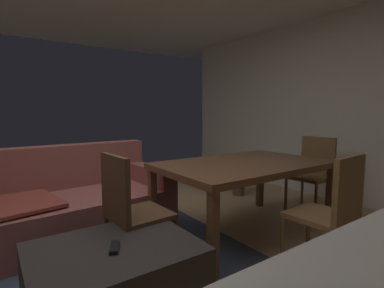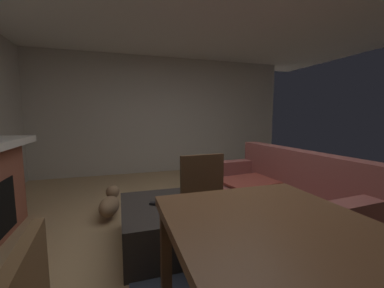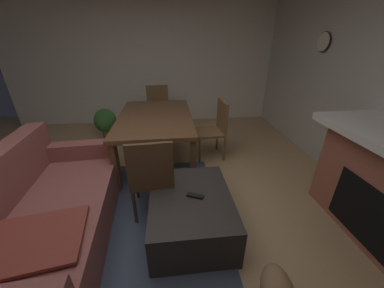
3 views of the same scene
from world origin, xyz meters
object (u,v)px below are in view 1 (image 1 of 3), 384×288
Objects in this scene: potted_plant at (239,172)px; dining_chair_west at (129,206)px; dining_table at (244,169)px; couch at (65,206)px; dining_chair_east at (313,169)px; dining_chair_south at (333,207)px; ottoman_coffee_table at (115,278)px; tv_remote at (114,247)px.

dining_chair_west is at bearing -154.91° from potted_plant.
dining_chair_west reaches higher than potted_plant.
dining_chair_west reaches higher than dining_table.
couch is 3.49× the size of potted_plant.
dining_table is at bearing -132.44° from potted_plant.
couch is at bearing 147.29° from dining_table.
dining_chair_west is at bearing -179.73° from dining_chair_east.
dining_chair_south reaches higher than couch.
ottoman_coffee_table is at bearing -150.19° from potted_plant.
dining_chair_west is 1.56m from dining_chair_south.
dining_chair_west is 2.50m from dining_chair_east.
potted_plant is at bearing 64.70° from dining_chair_south.
couch is 1.85m from dining_table.
tv_remote is 2.80m from dining_chair_east.
dining_table is (1.51, 0.38, 0.46)m from ottoman_coffee_table.
ottoman_coffee_table is 1.67× the size of potted_plant.
couch is 2.23× the size of dining_chair_south.
ottoman_coffee_table is at bearing 159.95° from dining_chair_south.
dining_chair_east is (2.76, 0.39, 0.31)m from ottoman_coffee_table.
ottoman_coffee_table is at bearing -165.83° from dining_table.
dining_table is 1.84× the size of dining_chair_east.
tv_remote is 2.84m from potted_plant.
dining_chair_south is at bearing -142.91° from dining_chair_east.
dining_chair_east is at bearing 32.92° from tv_remote.
ottoman_coffee_table is 0.23m from tv_remote.
dining_chair_south is at bearing -51.28° from couch.
dining_table is at bearing 0.24° from dining_chair_west.
dining_chair_south reaches higher than tv_remote.
dining_chair_west and dining_chair_east have the same top height.
dining_table is 1.41m from potted_plant.
dining_chair_west is 1.57× the size of potted_plant.
couch is at bearing 105.73° from dining_chair_west.
dining_table is at bearing 14.17° from ottoman_coffee_table.
tv_remote is (-0.01, -0.04, 0.22)m from ottoman_coffee_table.
couch is 2.95m from dining_chair_east.
dining_table is (1.53, -0.98, 0.36)m from couch.
ottoman_coffee_table is 1.64m from dining_chair_south.
potted_plant is at bearing 0.78° from couch.
dining_chair_south is (-1.24, -0.94, 0.00)m from dining_chair_east.
dining_table is 2.90× the size of potted_plant.
tv_remote is 0.17× the size of dining_chair_south.
dining_chair_east reaches higher than potted_plant.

